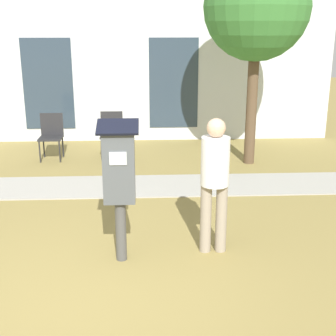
# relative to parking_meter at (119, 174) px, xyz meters

# --- Properties ---
(ground_plane) EXTENTS (40.00, 40.00, 0.00)m
(ground_plane) POSITION_rel_parking_meter_xyz_m (-0.45, -0.78, -1.02)
(ground_plane) COLOR olive
(sidewalk) EXTENTS (12.00, 1.10, 0.02)m
(sidewalk) POSITION_rel_parking_meter_xyz_m (-0.45, 2.51, -1.01)
(sidewalk) COLOR #A3A099
(sidewalk) RESTS_ON ground
(building_facade) EXTENTS (10.00, 0.26, 3.20)m
(building_facade) POSITION_rel_parking_meter_xyz_m (-0.45, 5.92, 0.58)
(building_facade) COLOR silver
(building_facade) RESTS_ON ground
(parking_meter) EXTENTS (0.44, 0.31, 1.59)m
(parking_meter) POSITION_rel_parking_meter_xyz_m (0.00, 0.00, 0.00)
(parking_meter) COLOR #4C4C4C
(parking_meter) RESTS_ON ground
(person_standing) EXTENTS (0.32, 0.32, 1.58)m
(person_standing) POSITION_rel_parking_meter_xyz_m (1.06, 0.16, -0.09)
(person_standing) COLOR gray
(person_standing) RESTS_ON ground
(outdoor_chair_left) EXTENTS (0.44, 0.44, 0.90)m
(outdoor_chair_left) POSITION_rel_parking_meter_xyz_m (-1.56, 4.31, -0.49)
(outdoor_chair_left) COLOR #262628
(outdoor_chair_left) RESTS_ON ground
(outdoor_chair_middle) EXTENTS (0.44, 0.44, 0.90)m
(outdoor_chair_middle) POSITION_rel_parking_meter_xyz_m (-0.38, 4.44, -0.49)
(outdoor_chair_middle) COLOR #262628
(outdoor_chair_middle) RESTS_ON ground
(tree) EXTENTS (1.90, 1.90, 3.82)m
(tree) POSITION_rel_parking_meter_xyz_m (2.29, 3.81, 1.83)
(tree) COLOR brown
(tree) RESTS_ON ground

